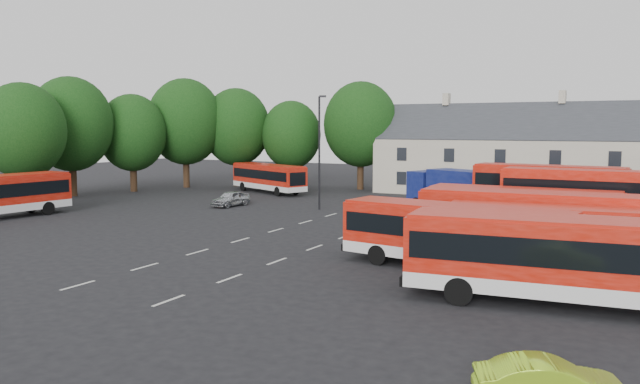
{
  "coord_description": "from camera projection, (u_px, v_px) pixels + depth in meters",
  "views": [
    {
      "loc": [
        21.16,
        -32.18,
        6.72
      ],
      "look_at": [
        1.18,
        5.95,
        2.2
      ],
      "focal_mm": 35.0,
      "sensor_mm": 36.0,
      "label": 1
    }
  ],
  "objects": [
    {
      "name": "bus_dd_south",
      "position": [
        586.0,
        198.0,
        38.31
      ],
      "size": [
        10.07,
        2.64,
        4.1
      ],
      "rotation": [
        0.0,
        0.0,
        -0.03
      ],
      "color": "silver",
      "rests_on": "ground"
    },
    {
      "name": "silver_car",
      "position": [
        231.0,
        199.0,
        52.77
      ],
      "size": [
        1.87,
        3.96,
        1.31
      ],
      "primitive_type": "imported",
      "rotation": [
        0.0,
        0.0,
        -0.08
      ],
      "color": "#AFB2B7",
      "rests_on": "ground"
    },
    {
      "name": "bus_row_d",
      "position": [
        531.0,
        216.0,
        33.05
      ],
      "size": [
        11.72,
        2.98,
        3.3
      ],
      "rotation": [
        0.0,
        0.0,
        0.02
      ],
      "color": "silver",
      "rests_on": "ground"
    },
    {
      "name": "treeline",
      "position": [
        193.0,
        127.0,
        64.75
      ],
      "size": [
        29.92,
        32.59,
        12.01
      ],
      "color": "black",
      "rests_on": "ground"
    },
    {
      "name": "bus_row_b",
      "position": [
        455.0,
        231.0,
        29.09
      ],
      "size": [
        11.15,
        4.0,
        3.09
      ],
      "rotation": [
        0.0,
        0.0,
        -0.14
      ],
      "color": "silver",
      "rests_on": "ground"
    },
    {
      "name": "bus_row_c",
      "position": [
        555.0,
        231.0,
        29.96
      ],
      "size": [
        10.45,
        3.44,
        2.9
      ],
      "rotation": [
        0.0,
        0.0,
        0.11
      ],
      "color": "silver",
      "rests_on": "ground"
    },
    {
      "name": "lime_car",
      "position": [
        550.0,
        384.0,
        14.92
      ],
      "size": [
        3.77,
        2.5,
        1.17
      ],
      "primitive_type": "imported",
      "rotation": [
        0.0,
        0.0,
        1.96
      ],
      "color": "#96C91E",
      "rests_on": "ground"
    },
    {
      "name": "bus_row_e",
      "position": [
        522.0,
        209.0,
        36.85
      ],
      "size": [
        10.97,
        2.61,
        3.1
      ],
      "rotation": [
        0.0,
        0.0,
        -0.01
      ],
      "color": "silver",
      "rests_on": "ground"
    },
    {
      "name": "ground",
      "position": [
        259.0,
        235.0,
        38.82
      ],
      "size": [
        140.0,
        140.0,
        0.0
      ],
      "primitive_type": "plane",
      "color": "black",
      "rests_on": "ground"
    },
    {
      "name": "lane_markings",
      "position": [
        310.0,
        233.0,
        39.42
      ],
      "size": [
        5.15,
        33.8,
        0.01
      ],
      "color": "beige",
      "rests_on": "ground"
    },
    {
      "name": "lamppost",
      "position": [
        320.0,
        149.0,
        50.18
      ],
      "size": [
        0.63,
        0.43,
        9.21
      ],
      "rotation": [
        0.0,
        0.0,
        0.42
      ],
      "color": "black",
      "rests_on": "ground"
    },
    {
      "name": "bus_dd_north",
      "position": [
        548.0,
        191.0,
        42.81
      ],
      "size": [
        10.16,
        3.4,
        4.08
      ],
      "rotation": [
        0.0,
        0.0,
        -0.12
      ],
      "color": "silver",
      "rests_on": "ground"
    },
    {
      "name": "box_truck",
      "position": [
        452.0,
        188.0,
        49.46
      ],
      "size": [
        7.91,
        5.35,
        3.33
      ],
      "rotation": [
        0.0,
        0.0,
        -0.43
      ],
      "color": "black",
      "rests_on": "ground"
    },
    {
      "name": "terrace_houses",
      "position": [
        560.0,
        157.0,
        58.37
      ],
      "size": [
        35.7,
        7.13,
        10.06
      ],
      "color": "beige",
      "rests_on": "ground"
    },
    {
      "name": "bus_row_a",
      "position": [
        569.0,
        254.0,
        23.05
      ],
      "size": [
        12.12,
        3.87,
        3.37
      ],
      "rotation": [
        0.0,
        0.0,
        0.1
      ],
      "color": "silver",
      "rests_on": "ground"
    },
    {
      "name": "bus_north",
      "position": [
        268.0,
        176.0,
        63.4
      ],
      "size": [
        10.28,
        6.38,
        2.9
      ],
      "rotation": [
        0.0,
        0.0,
        -0.43
      ],
      "color": "silver",
      "rests_on": "ground"
    }
  ]
}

